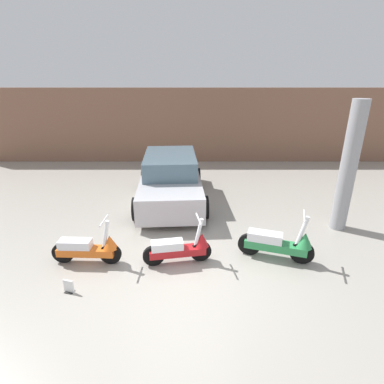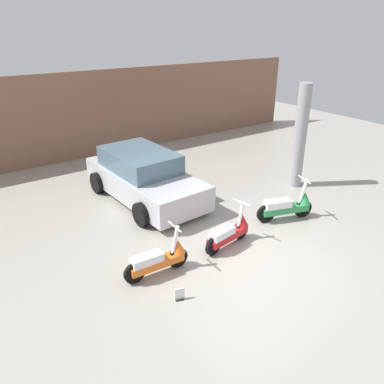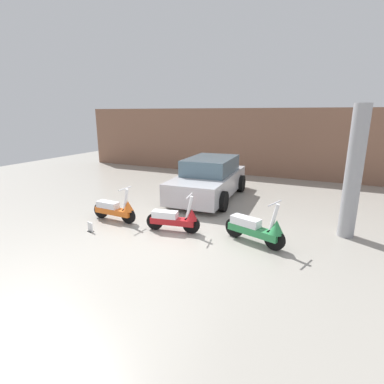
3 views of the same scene
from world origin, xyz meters
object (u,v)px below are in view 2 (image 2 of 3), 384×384
at_px(car_rear_left, 144,177).
at_px(support_column_side, 300,137).
at_px(scooter_front_right, 230,232).
at_px(placard_near_left_scooter, 179,295).
at_px(scooter_front_left, 159,259).
at_px(scooter_front_center, 287,206).

bearing_deg(car_rear_left, support_column_side, 63.69).
height_order(scooter_front_right, placard_near_left_scooter, scooter_front_right).
bearing_deg(placard_near_left_scooter, scooter_front_left, 83.69).
relative_size(car_rear_left, placard_near_left_scooter, 16.94).
relative_size(scooter_front_right, support_column_side, 0.45).
bearing_deg(scooter_front_right, support_column_side, 11.43).
xyz_separation_m(scooter_front_left, car_rear_left, (1.50, 3.51, 0.33)).
xyz_separation_m(scooter_front_right, scooter_front_center, (2.12, 0.13, 0.04)).
height_order(scooter_front_left, support_column_side, support_column_side).
height_order(scooter_front_right, support_column_side, support_column_side).
height_order(scooter_front_left, car_rear_left, car_rear_left).
bearing_deg(scooter_front_center, support_column_side, 54.65).
relative_size(scooter_front_right, scooter_front_center, 0.93).
relative_size(scooter_front_center, placard_near_left_scooter, 6.01).
height_order(scooter_front_left, placard_near_left_scooter, scooter_front_left).
xyz_separation_m(scooter_front_right, support_column_side, (4.09, 1.59, 1.27)).
relative_size(scooter_front_right, car_rear_left, 0.33).
bearing_deg(support_column_side, scooter_front_right, -158.73).
bearing_deg(scooter_front_right, scooter_front_center, -6.25).
bearing_deg(scooter_front_left, support_column_side, 17.04).
bearing_deg(car_rear_left, scooter_front_left, -26.64).
bearing_deg(car_rear_left, scooter_front_center, 33.74).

